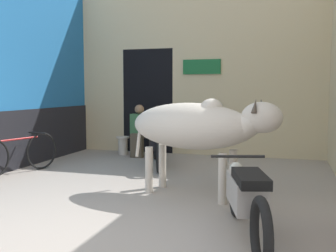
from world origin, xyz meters
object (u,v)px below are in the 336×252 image
object	(u,v)px
motorcycle_near	(246,197)
shopkeeper_seated	(139,129)
bicycle	(18,154)
plastic_stool	(123,145)
cow	(197,127)
motorcycle_far	(157,144)

from	to	relation	value
motorcycle_near	shopkeeper_seated	bearing A→B (deg)	123.00
bicycle	plastic_stool	xyz separation A→B (m)	(0.91, 2.37, -0.12)
bicycle	shopkeeper_seated	xyz separation A→B (m)	(1.33, 2.25, 0.25)
cow	motorcycle_far	xyz separation A→B (m)	(-1.19, 1.88, -0.52)
cow	bicycle	bearing A→B (deg)	171.27
bicycle	shopkeeper_seated	bearing A→B (deg)	59.35
bicycle	plastic_stool	world-z (taller)	bicycle
motorcycle_far	cow	bearing A→B (deg)	-57.58
cow	plastic_stool	bearing A→B (deg)	128.97
shopkeeper_seated	plastic_stool	size ratio (longest dim) A/B	2.75
shopkeeper_seated	plastic_stool	world-z (taller)	shopkeeper_seated
motorcycle_far	plastic_stool	world-z (taller)	motorcycle_far
motorcycle_near	bicycle	world-z (taller)	motorcycle_near
motorcycle_near	bicycle	distance (m)	4.42
bicycle	plastic_stool	distance (m)	2.54
bicycle	plastic_stool	size ratio (longest dim) A/B	3.99
motorcycle_near	shopkeeper_seated	world-z (taller)	shopkeeper_seated
bicycle	motorcycle_far	bearing A→B (deg)	34.32
cow	shopkeeper_seated	world-z (taller)	cow
motorcycle_far	bicycle	xyz separation A→B (m)	(-2.03, -1.39, -0.08)
cow	plastic_stool	world-z (taller)	cow
motorcycle_far	shopkeeper_seated	distance (m)	1.12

